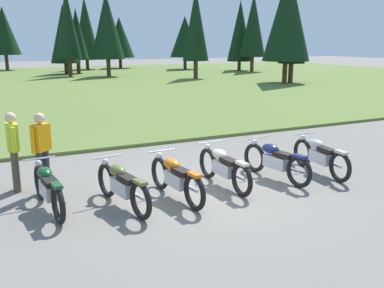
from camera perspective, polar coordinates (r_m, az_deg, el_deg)
ground_plane at (r=9.02m, az=1.70°, el=-6.36°), size 140.00×140.00×0.00m
grass_moorland at (r=34.21m, az=-19.65°, el=7.56°), size 80.00×44.00×0.10m
forest_treeline at (r=43.12m, az=-11.77°, el=14.83°), size 42.28×30.65×8.97m
motorcycle_british_green at (r=8.36m, az=-18.63°, el=-5.54°), size 0.62×2.10×0.88m
motorcycle_olive at (r=8.17m, az=-9.30°, el=-5.42°), size 0.67×2.09×0.88m
motorcycle_orange at (r=8.50m, az=-2.17°, el=-4.50°), size 0.62×2.10×0.88m
motorcycle_cream at (r=9.25m, az=4.23°, el=-3.05°), size 0.62×2.10×0.88m
motorcycle_navy at (r=9.90m, az=11.04°, el=-2.16°), size 0.65×2.09×0.88m
motorcycle_silver at (r=10.58m, az=16.70°, el=-1.49°), size 0.62×2.10×0.88m
rider_with_back_turned at (r=9.55m, az=-22.71°, el=-0.37°), size 0.23×0.55×1.67m
rider_near_row_end at (r=9.29m, az=-19.39°, el=-0.46°), size 0.44×0.40×1.67m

